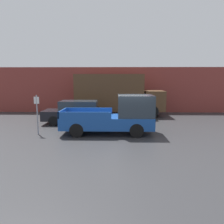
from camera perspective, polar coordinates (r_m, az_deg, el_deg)
The scene contains 7 objects.
ground_plane at distance 13.04m, azimuth 4.24°, elevation -5.68°, with size 60.00×60.00×0.00m, color #2D2D30.
building_wall at distance 21.47m, azimuth 3.07°, elevation 5.78°, with size 28.00×0.15×4.39m.
pickup_truck at distance 12.85m, azimuth 1.25°, elevation -1.08°, with size 5.36×2.02×2.30m.
car at distance 16.04m, azimuth -8.98°, elevation -0.05°, with size 4.81×1.86×1.67m.
delivery_truck at distance 19.22m, azimuth 0.88°, elevation 4.74°, with size 7.67×2.45×3.64m.
parking_sign at distance 13.36m, azimuth -18.97°, elevation -0.08°, with size 0.30×0.07×2.30m.
newspaper_box at distance 21.30m, azimuth -2.03°, elevation 1.35°, with size 0.45×0.40×1.12m.
Camera 1 is at (-0.70, -12.63, 3.16)m, focal length 35.00 mm.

